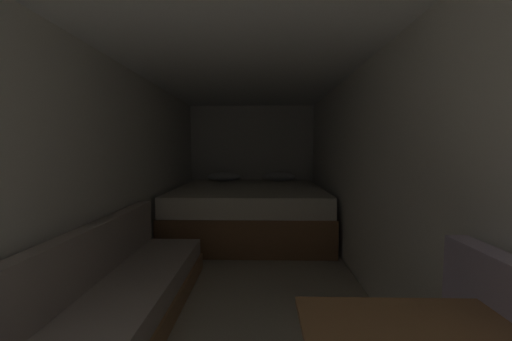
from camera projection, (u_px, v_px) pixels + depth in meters
The scene contains 7 objects.
ground_plane at pixel (242, 286), 2.75m from camera, with size 7.48×7.48×0.00m, color #A39984.
wall_back at pixel (252, 162), 5.43m from camera, with size 2.35×0.05×2.07m, color silver.
wall_left at pixel (117, 176), 2.70m from camera, with size 0.05×5.48×2.07m, color silver.
wall_right at pixel (368, 176), 2.65m from camera, with size 0.05×5.48×2.07m, color silver.
ceiling_slab at pixel (241, 57), 2.60m from camera, with size 2.35×5.48×0.05m, color white.
bed at pixel (249, 210), 4.40m from camera, with size 2.13×2.05×0.87m.
sofa_left at pixel (92, 325), 1.76m from camera, with size 0.66×2.80×0.73m.
Camera 1 is at (0.19, -0.44, 1.28)m, focal length 20.61 mm.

